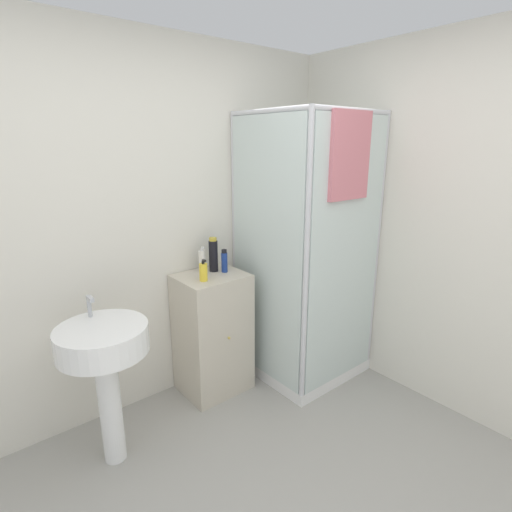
% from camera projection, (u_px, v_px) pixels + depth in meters
% --- Properties ---
extents(wall_back, '(6.40, 0.06, 2.50)m').
position_uv_depth(wall_back, '(121.00, 233.00, 2.59)').
color(wall_back, silver).
rests_on(wall_back, ground_plane).
extents(wall_right, '(0.06, 6.40, 2.50)m').
position_uv_depth(wall_right, '(512.00, 242.00, 2.36)').
color(wall_right, silver).
rests_on(wall_right, ground_plane).
extents(shower_enclosure, '(0.81, 0.84, 2.03)m').
position_uv_depth(shower_enclosure, '(305.00, 304.00, 3.12)').
color(shower_enclosure, white).
rests_on(shower_enclosure, ground_plane).
extents(vanity_cabinet, '(0.48, 0.42, 0.91)m').
position_uv_depth(vanity_cabinet, '(213.00, 333.00, 2.95)').
color(vanity_cabinet, beige).
rests_on(vanity_cabinet, ground_plane).
extents(sink, '(0.49, 0.49, 0.99)m').
position_uv_depth(sink, '(104.00, 356.00, 2.20)').
color(sink, white).
rests_on(sink, ground_plane).
extents(soap_dispenser, '(0.06, 0.06, 0.15)m').
position_uv_depth(soap_dispenser, '(203.00, 272.00, 2.70)').
color(soap_dispenser, yellow).
rests_on(soap_dispenser, vanity_cabinet).
extents(shampoo_bottle_tall_black, '(0.06, 0.06, 0.25)m').
position_uv_depth(shampoo_bottle_tall_black, '(213.00, 255.00, 2.89)').
color(shampoo_bottle_tall_black, black).
rests_on(shampoo_bottle_tall_black, vanity_cabinet).
extents(shampoo_bottle_blue, '(0.04, 0.04, 0.17)m').
position_uv_depth(shampoo_bottle_blue, '(224.00, 261.00, 2.88)').
color(shampoo_bottle_blue, navy).
rests_on(shampoo_bottle_blue, vanity_cabinet).
extents(lotion_bottle_white, '(0.05, 0.05, 0.19)m').
position_uv_depth(lotion_bottle_white, '(202.00, 261.00, 2.87)').
color(lotion_bottle_white, white).
rests_on(lotion_bottle_white, vanity_cabinet).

